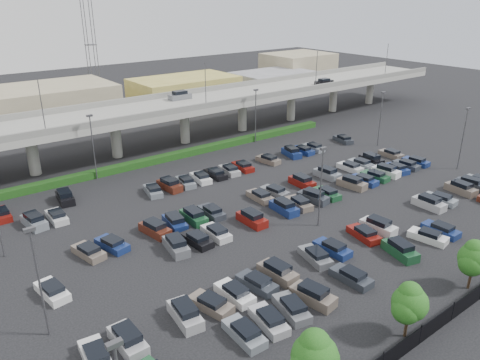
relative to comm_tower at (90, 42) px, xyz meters
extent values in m
plane|color=black|center=(-4.00, -74.00, -15.61)|extent=(280.00, 280.00, 0.00)
cube|color=#96978F|center=(-4.00, -42.00, -8.36)|extent=(150.00, 13.00, 1.10)
cube|color=slate|center=(-4.00, -48.25, -7.31)|extent=(150.00, 0.50, 1.00)
cube|color=slate|center=(-4.00, -35.75, -7.31)|extent=(150.00, 0.50, 1.00)
cylinder|color=#96978F|center=(-27.00, -42.00, -12.26)|extent=(1.80, 1.80, 6.70)
cube|color=slate|center=(-27.00, -42.00, -9.11)|extent=(2.60, 9.75, 0.50)
cylinder|color=#96978F|center=(-13.00, -42.00, -12.26)|extent=(1.80, 1.80, 6.70)
cube|color=slate|center=(-13.00, -42.00, -9.11)|extent=(2.60, 9.75, 0.50)
cylinder|color=#96978F|center=(1.00, -42.00, -12.26)|extent=(1.80, 1.80, 6.70)
cube|color=slate|center=(1.00, -42.00, -9.11)|extent=(2.60, 9.75, 0.50)
cylinder|color=#96978F|center=(15.00, -42.00, -12.26)|extent=(1.80, 1.80, 6.70)
cube|color=slate|center=(15.00, -42.00, -9.11)|extent=(2.60, 9.75, 0.50)
cylinder|color=#96978F|center=(29.00, -42.00, -12.26)|extent=(1.80, 1.80, 6.70)
cube|color=slate|center=(29.00, -42.00, -9.11)|extent=(2.60, 9.75, 0.50)
cylinder|color=#96978F|center=(43.00, -42.00, -12.26)|extent=(1.80, 1.80, 6.70)
cube|color=slate|center=(43.00, -42.00, -9.11)|extent=(2.60, 9.75, 0.50)
cylinder|color=#96978F|center=(57.00, -42.00, -12.26)|extent=(1.80, 1.80, 6.70)
cube|color=slate|center=(57.00, -42.00, -9.11)|extent=(2.60, 9.75, 0.50)
cube|color=slate|center=(2.00, -39.00, -7.29)|extent=(4.40, 1.82, 1.05)
cube|color=black|center=(2.00, -39.00, -6.47)|extent=(2.60, 1.60, 0.65)
cube|color=black|center=(36.00, -45.00, -7.40)|extent=(4.40, 1.82, 0.82)
cube|color=black|center=(36.00, -45.00, -6.77)|extent=(2.30, 1.60, 0.50)
cylinder|color=#49494E|center=(-26.00, -48.10, -3.81)|extent=(0.14, 0.14, 8.00)
cylinder|color=#49494E|center=(2.00, -48.10, -3.81)|extent=(0.14, 0.14, 8.00)
cylinder|color=#49494E|center=(30.00, -48.10, -3.81)|extent=(0.14, 0.14, 8.00)
cylinder|color=#49494E|center=(54.00, -48.10, -3.81)|extent=(0.14, 0.14, 8.00)
cube|color=#183A11|center=(-4.00, -49.00, -15.06)|extent=(66.00, 1.60, 1.10)
cube|color=black|center=(-4.00, -102.00, -14.71)|extent=(70.00, 0.06, 1.80)
cylinder|color=black|center=(-13.00, -102.00, -14.61)|extent=(0.10, 0.10, 2.00)
cylinder|color=black|center=(-8.00, -102.00, -14.61)|extent=(0.10, 0.10, 2.00)
sphere|color=#1A5316|center=(-24.00, -100.45, -11.85)|extent=(3.39, 3.39, 3.39)
sphere|color=#1A5316|center=(-23.21, -100.35, -12.46)|extent=(2.67, 2.67, 2.67)
sphere|color=#1A5316|center=(-23.96, -100.33, -10.88)|extent=(2.30, 2.30, 2.30)
cylinder|color=#332316|center=(-13.00, -100.67, -14.63)|extent=(0.26, 0.26, 1.96)
sphere|color=#1A5316|center=(-13.00, -100.67, -12.24)|extent=(3.04, 3.04, 3.04)
sphere|color=#1A5316|center=(-12.29, -100.57, -12.79)|extent=(2.39, 2.39, 2.39)
sphere|color=#1A5316|center=(-13.60, -100.75, -12.57)|extent=(2.39, 2.39, 2.39)
sphere|color=#1A5316|center=(-12.96, -100.55, -11.37)|extent=(2.06, 2.06, 2.06)
cylinder|color=#332316|center=(-2.00, -100.39, -14.63)|extent=(0.26, 0.26, 1.97)
sphere|color=#1A5316|center=(-2.00, -100.39, -12.22)|extent=(3.07, 3.07, 3.07)
sphere|color=#1A5316|center=(-1.29, -100.29, -12.76)|extent=(2.41, 2.41, 2.41)
sphere|color=#1A5316|center=(-2.60, -100.47, -12.55)|extent=(2.41, 2.41, 2.41)
sphere|color=#1A5316|center=(-1.96, -100.27, -11.34)|extent=(2.08, 2.08, 2.08)
cube|color=slate|center=(-24.00, -92.50, -15.20)|extent=(1.99, 4.47, 0.82)
cube|color=black|center=(-24.00, -92.70, -14.57)|extent=(1.69, 2.36, 0.50)
cube|color=#A7A7AC|center=(-21.25, -92.50, -15.20)|extent=(2.47, 4.63, 0.82)
cube|color=black|center=(-21.25, -92.70, -14.57)|extent=(1.93, 2.52, 0.50)
cube|color=slate|center=(-18.50, -92.50, -15.20)|extent=(2.78, 4.70, 0.82)
cube|color=black|center=(-18.50, -92.69, -14.57)|extent=(2.09, 2.61, 0.50)
cube|color=#6D6055|center=(-15.75, -92.50, -15.09)|extent=(2.51, 4.64, 1.05)
cube|color=black|center=(-15.75, -92.50, -14.27)|extent=(2.00, 2.83, 0.65)
cube|color=#2D323A|center=(-10.25, -92.50, -15.20)|extent=(1.98, 4.47, 0.82)
cube|color=black|center=(-10.25, -92.70, -14.57)|extent=(1.69, 2.36, 0.50)
cube|color=#1A4B2A|center=(-2.00, -92.50, -15.09)|extent=(2.85, 4.71, 1.05)
cube|color=black|center=(-2.00, -92.50, -14.27)|extent=(2.20, 2.92, 0.65)
cube|color=white|center=(3.50, -92.50, -15.20)|extent=(2.60, 4.66, 0.82)
cube|color=black|center=(3.50, -92.70, -14.57)|extent=(2.00, 2.55, 0.50)
cube|color=navy|center=(6.25, -92.50, -15.20)|extent=(1.87, 4.42, 0.82)
cube|color=black|center=(6.25, -92.70, -14.57)|extent=(1.63, 2.32, 0.50)
cube|color=silver|center=(-35.00, -87.50, -15.20)|extent=(2.29, 4.57, 0.82)
cube|color=black|center=(-35.00, -87.70, -14.57)|extent=(1.84, 2.46, 0.50)
cube|color=#A7A7AC|center=(-32.25, -87.50, -15.09)|extent=(1.86, 4.42, 1.05)
cube|color=black|center=(-32.25, -87.50, -14.27)|extent=(1.63, 2.61, 0.65)
cube|color=#A7A7AC|center=(-26.75, -87.50, -15.09)|extent=(2.36, 4.59, 1.05)
cube|color=black|center=(-26.75, -87.50, -14.27)|extent=(1.91, 2.78, 0.65)
cube|color=#6D6055|center=(-24.00, -87.50, -15.20)|extent=(2.81, 4.71, 0.82)
cube|color=black|center=(-24.00, -87.69, -14.57)|extent=(2.10, 2.61, 0.50)
cube|color=white|center=(-21.25, -87.50, -15.20)|extent=(1.96, 4.46, 0.82)
cube|color=black|center=(-21.25, -87.70, -14.57)|extent=(1.67, 2.35, 0.50)
cube|color=#2D323A|center=(-18.50, -87.50, -15.20)|extent=(2.37, 4.60, 0.82)
cube|color=black|center=(-18.50, -87.70, -14.57)|extent=(1.88, 2.49, 0.50)
cube|color=#6D6055|center=(-15.75, -87.50, -15.09)|extent=(2.15, 4.53, 1.05)
cube|color=black|center=(-15.75, -87.50, -14.27)|extent=(1.79, 2.71, 0.65)
cube|color=slate|center=(-10.25, -87.50, -15.20)|extent=(2.70, 4.68, 0.82)
cube|color=black|center=(-10.25, -87.70, -14.57)|extent=(2.05, 2.58, 0.50)
cube|color=navy|center=(-7.50, -87.50, -15.20)|extent=(2.00, 4.47, 0.82)
cube|color=black|center=(-7.50, -87.70, -14.57)|extent=(1.69, 2.36, 0.50)
cube|color=maroon|center=(-2.00, -87.50, -15.20)|extent=(2.62, 4.67, 0.82)
cube|color=black|center=(-2.00, -87.70, -14.57)|extent=(2.01, 2.56, 0.50)
cube|color=silver|center=(0.75, -87.50, -15.09)|extent=(2.11, 4.51, 1.05)
cube|color=black|center=(0.75, -87.50, -14.27)|extent=(1.77, 2.70, 0.65)
cube|color=#A7A7AC|center=(11.75, -87.50, -15.09)|extent=(1.95, 4.45, 1.05)
cube|color=black|center=(11.75, -87.50, -14.27)|extent=(1.68, 2.65, 0.65)
cube|color=slate|center=(14.50, -87.50, -15.20)|extent=(2.23, 4.55, 0.82)
cube|color=black|center=(14.50, -87.70, -14.57)|extent=(1.81, 2.44, 0.50)
cube|color=#6D6055|center=(20.00, -87.50, -15.09)|extent=(2.26, 4.56, 1.05)
cube|color=black|center=(20.00, -87.50, -14.27)|extent=(1.86, 2.75, 0.65)
cube|color=#2D323A|center=(22.75, -87.50, -15.09)|extent=(2.23, 4.55, 1.05)
cube|color=black|center=(22.75, -87.50, -14.27)|extent=(1.84, 2.74, 0.65)
cube|color=slate|center=(25.50, -87.50, -15.20)|extent=(1.82, 4.40, 0.82)
cube|color=white|center=(-35.00, -76.50, -15.20)|extent=(2.38, 4.60, 0.82)
cube|color=black|center=(-35.00, -76.70, -14.57)|extent=(1.89, 2.49, 0.50)
cube|color=slate|center=(-21.25, -76.50, -15.09)|extent=(2.50, 4.63, 1.05)
cube|color=black|center=(-21.25, -76.50, -14.27)|extent=(2.00, 2.82, 0.65)
cube|color=black|center=(-18.50, -76.50, -15.20)|extent=(2.14, 4.52, 0.82)
cube|color=black|center=(-18.50, -76.70, -14.57)|extent=(1.77, 2.41, 0.50)
cube|color=silver|center=(-15.75, -76.50, -15.20)|extent=(1.96, 4.46, 0.82)
cube|color=black|center=(-15.75, -76.70, -14.57)|extent=(1.68, 2.35, 0.50)
cube|color=maroon|center=(-10.25, -76.50, -15.09)|extent=(1.83, 4.41, 1.05)
cube|color=black|center=(-10.25, -76.50, -14.27)|extent=(1.61, 2.60, 0.65)
cube|color=navy|center=(-4.75, -76.50, -15.09)|extent=(2.14, 4.52, 1.05)
cube|color=black|center=(-4.75, -76.50, -14.27)|extent=(1.79, 2.71, 0.65)
cube|color=#6D6055|center=(-2.00, -76.50, -15.20)|extent=(2.47, 4.62, 0.82)
cube|color=black|center=(-2.00, -76.70, -14.57)|extent=(1.93, 2.52, 0.50)
cube|color=#2D323A|center=(0.75, -76.50, -15.09)|extent=(2.52, 4.64, 1.05)
cube|color=black|center=(0.75, -76.50, -14.27)|extent=(2.01, 2.83, 0.65)
cube|color=#1A4B2A|center=(3.50, -76.50, -15.20)|extent=(2.23, 4.55, 0.82)
cube|color=black|center=(3.50, -76.70, -14.57)|extent=(1.81, 2.44, 0.50)
cube|color=#6D6055|center=(9.00, -76.50, -15.09)|extent=(2.33, 4.59, 1.05)
cube|color=black|center=(9.00, -76.50, -14.27)|extent=(1.90, 2.77, 0.65)
cube|color=navy|center=(11.75, -76.50, -15.20)|extent=(2.05, 4.49, 0.82)
cube|color=black|center=(11.75, -76.70, -14.57)|extent=(1.72, 2.38, 0.50)
cube|color=#1A4B2A|center=(14.50, -76.50, -15.20)|extent=(2.17, 4.53, 0.82)
cube|color=black|center=(14.50, -76.70, -14.57)|extent=(1.78, 2.42, 0.50)
cube|color=white|center=(17.25, -76.50, -15.09)|extent=(2.28, 4.57, 1.05)
cube|color=black|center=(17.25, -76.50, -14.27)|extent=(1.87, 2.75, 0.65)
cube|color=navy|center=(20.00, -76.50, -15.20)|extent=(2.47, 4.63, 0.82)
cube|color=black|center=(20.00, -76.70, -14.57)|extent=(1.93, 2.52, 0.50)
cube|color=#2D323A|center=(22.75, -76.50, -15.20)|extent=(1.99, 4.47, 0.82)
cube|color=black|center=(22.75, -76.70, -14.57)|extent=(1.69, 2.36, 0.50)
cube|color=navy|center=(25.50, -76.50, -15.20)|extent=(2.03, 4.48, 0.82)
cube|color=black|center=(25.50, -76.70, -14.57)|extent=(1.71, 2.38, 0.50)
cube|color=#6D6055|center=(-29.50, -71.50, -15.20)|extent=(2.66, 4.68, 0.82)
cube|color=black|center=(-29.50, -71.70, -14.57)|extent=(2.03, 2.57, 0.50)
cube|color=navy|center=(-26.75, -71.50, -15.20)|extent=(2.77, 4.70, 0.82)
cube|color=black|center=(-26.75, -71.69, -14.57)|extent=(2.08, 2.60, 0.50)
cube|color=#552316|center=(-21.25, -71.50, -15.09)|extent=(2.49, 4.63, 1.05)
cube|color=black|center=(-21.25, -71.50, -14.27)|extent=(1.99, 2.82, 0.65)
cube|color=navy|center=(-18.50, -71.50, -15.09)|extent=(2.42, 4.61, 1.05)
cube|color=black|center=(-18.50, -71.50, -14.27)|extent=(1.95, 2.80, 0.65)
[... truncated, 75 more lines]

